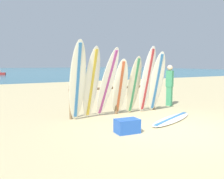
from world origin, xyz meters
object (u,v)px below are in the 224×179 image
surfboard_leaning_center_left (107,83)px  cooler_box (127,126)px  surfboard_leaning_right (147,80)px  surfboard_leaning_left (92,83)px  surfboard_lying_on_sand (172,119)px  surfboard_leaning_center_right (134,85)px  beachgoer_standing (170,83)px  surfboard_rack (116,94)px  surfboard_leaning_far_left (77,81)px  surfboard_leaning_center (120,87)px  surfboard_leaning_far_right (157,82)px

surfboard_leaning_center_left → cooler_box: bearing=-102.3°
surfboard_leaning_right → cooler_box: size_ratio=3.97×
surfboard_leaning_left → surfboard_leaning_center_left: size_ratio=1.01×
surfboard_lying_on_sand → surfboard_leaning_left: bearing=146.8°
surfboard_leaning_left → cooler_box: surfboard_leaning_left is taller
surfboard_leaning_center_right → beachgoer_standing: size_ratio=1.19×
surfboard_rack → surfboard_leaning_right: size_ratio=1.45×
surfboard_leaning_far_left → surfboard_leaning_center_right: surfboard_leaning_far_left is taller
surfboard_leaning_left → beachgoer_standing: (3.89, 0.69, -0.21)m
surfboard_rack → surfboard_leaning_left: bearing=-164.0°
surfboard_leaning_left → surfboard_leaning_far_left: bearing=-167.0°
surfboard_leaning_left → surfboard_leaning_center: surfboard_leaning_left is taller
surfboard_leaning_center_left → surfboard_leaning_far_right: surfboard_leaning_center_left is taller
surfboard_leaning_far_left → surfboard_leaning_center_right: size_ratio=1.22×
surfboard_leaning_center → surfboard_leaning_far_right: size_ratio=0.88×
surfboard_leaning_far_left → beachgoer_standing: (4.41, 0.81, -0.30)m
surfboard_leaning_center_right → surfboard_leaning_right: 0.53m
surfboard_leaning_center_left → cooler_box: 2.09m
surfboard_leaning_far_left → surfboard_leaning_left: 0.54m
surfboard_leaning_center_left → surfboard_rack: bearing=35.1°
surfboard_leaning_left → surfboard_leaning_center_left: (0.52, -0.09, -0.01)m
surfboard_leaning_far_left → surfboard_leaning_far_right: surfboard_leaning_far_left is taller
surfboard_leaning_left → surfboard_leaning_center_left: surfboard_leaning_left is taller
beachgoer_standing → cooler_box: size_ratio=2.85×
surfboard_leaning_left → surfboard_leaning_center_right: (1.65, 0.05, -0.14)m
surfboard_leaning_far_right → surfboard_lying_on_sand: size_ratio=0.89×
surfboard_leaning_center_right → surfboard_leaning_far_right: 0.93m
surfboard_lying_on_sand → cooler_box: size_ratio=4.10×
surfboard_rack → surfboard_lying_on_sand: (1.03, -1.70, -0.68)m
surfboard_leaning_center_left → surfboard_lying_on_sand: surfboard_leaning_center_left is taller
surfboard_rack → surfboard_leaning_far_left: (-1.60, -0.43, 0.52)m
surfboard_leaning_far_left → surfboard_lying_on_sand: (2.64, -1.27, -1.20)m
surfboard_rack → surfboard_leaning_left: (-1.08, -0.31, 0.44)m
surfboard_leaning_far_left → beachgoer_standing: size_ratio=1.45×
surfboard_lying_on_sand → cooler_box: 2.06m
surfboard_leaning_right → cooler_box: surfboard_leaning_right is taller
surfboard_rack → surfboard_lying_on_sand: bearing=-58.7°
beachgoer_standing → surfboard_leaning_far_right: bearing=-150.1°
surfboard_lying_on_sand → beachgoer_standing: beachgoer_standing is taller
beachgoer_standing → cooler_box: beachgoer_standing is taller
surfboard_leaning_center_left → surfboard_leaning_right: (1.63, 0.03, 0.05)m
surfboard_leaning_left → beachgoer_standing: size_ratio=1.35×
surfboard_leaning_center_right → cooler_box: surfboard_leaning_center_right is taller
surfboard_leaning_far_left → cooler_box: 2.16m
surfboard_rack → cooler_box: size_ratio=5.77×
surfboard_leaning_left → surfboard_lying_on_sand: 2.77m
surfboard_leaning_center_left → surfboard_leaning_center: bearing=13.2°
surfboard_leaning_center → cooler_box: size_ratio=3.23×
surfboard_leaning_center_right → surfboard_lying_on_sand: 1.80m
surfboard_leaning_left → surfboard_leaning_right: bearing=-1.6°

